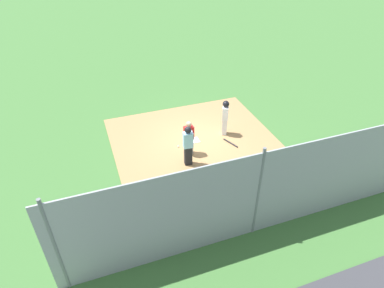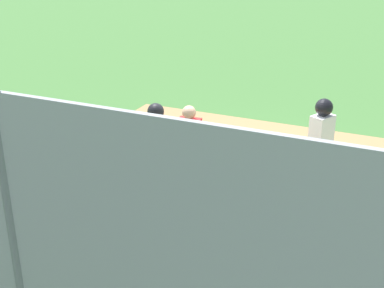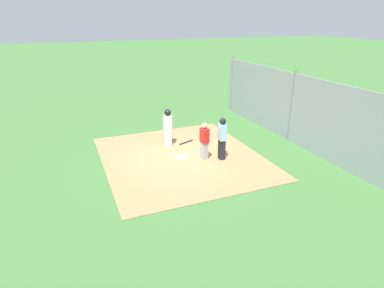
# 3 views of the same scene
# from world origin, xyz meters

# --- Properties ---
(ground_plane) EXTENTS (140.00, 140.00, 0.00)m
(ground_plane) POSITION_xyz_m (0.00, 0.00, 0.00)
(ground_plane) COLOR #3D6B33
(dirt_infield) EXTENTS (7.20, 6.40, 0.03)m
(dirt_infield) POSITION_xyz_m (0.00, 0.00, 0.01)
(dirt_infield) COLOR #9E774C
(dirt_infield) RESTS_ON ground_plane
(home_plate) EXTENTS (0.45, 0.45, 0.02)m
(home_plate) POSITION_xyz_m (0.00, 0.00, 0.04)
(home_plate) COLOR white
(home_plate) RESTS_ON dirt_infield
(catcher) EXTENTS (0.40, 0.29, 1.57)m
(catcher) POSITION_xyz_m (-0.53, -0.81, 0.84)
(catcher) COLOR #9E9EA3
(catcher) RESTS_ON dirt_infield
(umpire) EXTENTS (0.40, 0.29, 1.78)m
(umpire) POSITION_xyz_m (-0.80, -1.48, 0.97)
(umpire) COLOR black
(umpire) RESTS_ON dirt_infield
(runner) EXTENTS (0.40, 0.46, 1.70)m
(runner) POSITION_xyz_m (1.51, 0.07, 1.01)
(runner) COLOR silver
(runner) RESTS_ON dirt_infield
(baseball_bat) EXTENTS (0.37, 0.81, 0.06)m
(baseball_bat) POSITION_xyz_m (1.45, -0.77, 0.06)
(baseball_bat) COLOR black
(baseball_bat) RESTS_ON dirt_infield
(baseball) EXTENTS (0.07, 0.07, 0.07)m
(baseball) POSITION_xyz_m (-0.83, -0.24, 0.07)
(baseball) COLOR white
(baseball) RESTS_ON dirt_infield
(backstop_fence) EXTENTS (12.00, 0.10, 3.35)m
(backstop_fence) POSITION_xyz_m (0.00, -5.48, 1.60)
(backstop_fence) COLOR #93999E
(backstop_fence) RESTS_ON ground_plane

